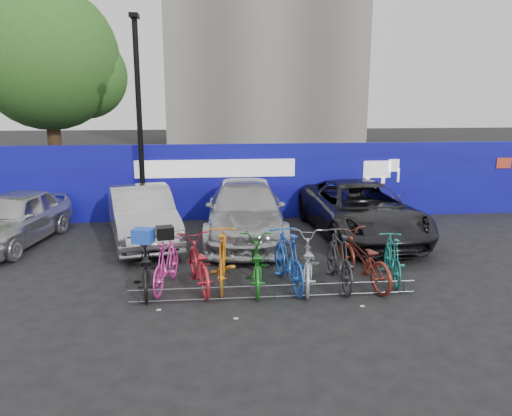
{
  "coord_description": "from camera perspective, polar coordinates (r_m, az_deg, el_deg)",
  "views": [
    {
      "loc": [
        -1.24,
        -9.61,
        3.87
      ],
      "look_at": [
        -0.11,
        2.0,
        1.24
      ],
      "focal_mm": 35.0,
      "sensor_mm": 36.0,
      "label": 1
    }
  ],
  "objects": [
    {
      "name": "ground",
      "position": [
        10.43,
        1.69,
        -9.07
      ],
      "size": [
        100.0,
        100.0,
        0.0
      ],
      "primitive_type": "plane",
      "color": "black",
      "rests_on": "ground"
    },
    {
      "name": "hoarding",
      "position": [
        15.88,
        -0.97,
        3.05
      ],
      "size": [
        22.0,
        0.18,
        2.4
      ],
      "color": "#100A8A",
      "rests_on": "ground"
    },
    {
      "name": "tree",
      "position": [
        20.46,
        -22.05,
        15.18
      ],
      "size": [
        5.4,
        5.2,
        7.8
      ],
      "color": "#382314",
      "rests_on": "ground"
    },
    {
      "name": "lamppost",
      "position": [
        15.15,
        -13.2,
        10.12
      ],
      "size": [
        0.25,
        0.5,
        6.11
      ],
      "color": "black",
      "rests_on": "ground"
    },
    {
      "name": "bike_rack",
      "position": [
        9.82,
        2.14,
        -9.48
      ],
      "size": [
        5.6,
        0.03,
        0.3
      ],
      "color": "#595B60",
      "rests_on": "ground"
    },
    {
      "name": "car_0",
      "position": [
        14.62,
        -25.99,
        -1.07
      ],
      "size": [
        2.39,
        4.41,
        1.42
      ],
      "primitive_type": "imported",
      "rotation": [
        0.0,
        0.0,
        -0.18
      ],
      "color": "#B9B9BD",
      "rests_on": "ground"
    },
    {
      "name": "car_1",
      "position": [
        13.8,
        -12.92,
        -0.75
      ],
      "size": [
        2.57,
        4.7,
        1.47
      ],
      "primitive_type": "imported",
      "rotation": [
        0.0,
        0.0,
        0.24
      ],
      "color": "#A1A1A5",
      "rests_on": "ground"
    },
    {
      "name": "car_2",
      "position": [
        13.8,
        -1.23,
        -0.31
      ],
      "size": [
        2.46,
        5.37,
        1.52
      ],
      "primitive_type": "imported",
      "rotation": [
        0.0,
        0.0,
        -0.06
      ],
      "color": "#AEAFB4",
      "rests_on": "ground"
    },
    {
      "name": "car_3",
      "position": [
        14.17,
        11.88,
        -0.25
      ],
      "size": [
        2.74,
        5.55,
        1.51
      ],
      "primitive_type": "imported",
      "rotation": [
        0.0,
        0.0,
        0.04
      ],
      "color": "black",
      "rests_on": "ground"
    },
    {
      "name": "bike_0",
      "position": [
        10.33,
        -12.6,
        -6.59
      ],
      "size": [
        0.9,
        2.01,
        1.02
      ],
      "primitive_type": "imported",
      "rotation": [
        0.0,
        0.0,
        3.26
      ],
      "color": "black",
      "rests_on": "ground"
    },
    {
      "name": "bike_1",
      "position": [
        10.39,
        -10.23,
        -6.26
      ],
      "size": [
        0.85,
        1.82,
        1.06
      ],
      "primitive_type": "imported",
      "rotation": [
        0.0,
        0.0,
        2.93
      ],
      "color": "#EC3FAA",
      "rests_on": "ground"
    },
    {
      "name": "bike_2",
      "position": [
        10.33,
        -6.62,
        -6.28
      ],
      "size": [
        1.08,
        2.09,
        1.05
      ],
      "primitive_type": "imported",
      "rotation": [
        0.0,
        0.0,
        3.34
      ],
      "color": "red",
      "rests_on": "ground"
    },
    {
      "name": "bike_3",
      "position": [
        10.35,
        -3.82,
        -5.74
      ],
      "size": [
        0.7,
        2.03,
        1.2
      ],
      "primitive_type": "imported",
      "rotation": [
        0.0,
        0.0,
        3.07
      ],
      "color": "orange",
      "rests_on": "ground"
    },
    {
      "name": "bike_4",
      "position": [
        10.27,
        0.03,
        -6.34
      ],
      "size": [
        0.83,
        2.02,
        1.03
      ],
      "primitive_type": "imported",
      "rotation": [
        0.0,
        0.0,
        3.07
      ],
      "color": "#19701C",
      "rests_on": "ground"
    },
    {
      "name": "bike_5",
      "position": [
        10.3,
        3.69,
        -5.8
      ],
      "size": [
        0.84,
        2.07,
        1.21
      ],
      "primitive_type": "imported",
      "rotation": [
        0.0,
        0.0,
        3.28
      ],
      "color": "blue",
      "rests_on": "ground"
    },
    {
      "name": "bike_6",
      "position": [
        10.41,
        5.83,
        -6.03
      ],
      "size": [
        1.08,
        2.15,
        1.08
      ],
      "primitive_type": "imported",
      "rotation": [
        0.0,
        0.0,
        2.95
      ],
      "color": "#A8A8B0",
      "rests_on": "ground"
    },
    {
      "name": "bike_7",
      "position": [
        10.49,
        9.49,
        -5.71
      ],
      "size": [
        0.56,
        1.96,
        1.17
      ],
      "primitive_type": "imported",
      "rotation": [
        0.0,
        0.0,
        3.14
      ],
      "color": "#2A2B2D",
      "rests_on": "ground"
    },
    {
      "name": "bike_8",
      "position": [
        10.67,
        12.07,
        -5.71
      ],
      "size": [
        1.21,
        2.21,
        1.1
      ],
      "primitive_type": "imported",
      "rotation": [
        0.0,
        0.0,
        3.38
      ],
      "color": "maroon",
      "rests_on": "ground"
    },
    {
      "name": "bike_9",
      "position": [
        11.01,
        15.31,
        -5.56
      ],
      "size": [
        0.73,
        1.73,
        1.01
      ],
      "primitive_type": "imported",
      "rotation": [
        0.0,
        0.0,
        2.98
      ],
      "color": "#1B736C",
      "rests_on": "ground"
    },
    {
      "name": "cargo_crate",
      "position": [
        10.14,
        -12.77,
        -3.11
      ],
      "size": [
        0.46,
        0.39,
        0.28
      ],
      "primitive_type": "cube",
      "rotation": [
        0.0,
        0.0,
        -0.26
      ],
      "color": "blue",
      "rests_on": "bike_0"
    },
    {
      "name": "cargo_topcase",
      "position": [
        10.2,
        -10.37,
        -2.79
      ],
      "size": [
        0.4,
        0.37,
        0.25
      ],
      "primitive_type": "cube",
      "rotation": [
        0.0,
        0.0,
        0.22
      ],
      "color": "black",
      "rests_on": "bike_1"
    }
  ]
}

